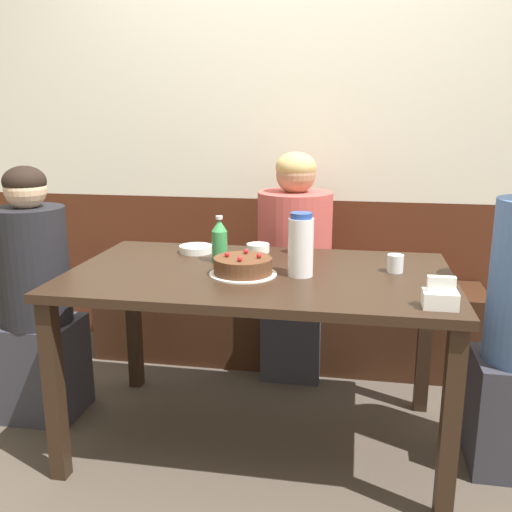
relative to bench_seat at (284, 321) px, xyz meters
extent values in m
plane|color=#4C4238|center=(0.00, -0.83, -0.23)|extent=(12.00, 12.00, 0.00)
cube|color=#4C2314|center=(0.00, 0.22, 0.21)|extent=(4.80, 0.04, 0.88)
cube|color=silver|center=(0.00, 0.22, 1.46)|extent=(4.80, 0.04, 1.62)
cube|color=#381E11|center=(0.00, 0.00, 0.00)|extent=(2.11, 0.38, 0.46)
cube|color=black|center=(0.00, -0.83, 0.50)|extent=(1.50, 0.87, 0.03)
cube|color=black|center=(-0.70, -1.22, 0.13)|extent=(0.06, 0.06, 0.71)
cube|color=black|center=(0.70, -1.22, 0.13)|extent=(0.06, 0.06, 0.71)
cube|color=black|center=(-0.70, -0.44, 0.13)|extent=(0.06, 0.06, 0.71)
cube|color=black|center=(0.70, -0.44, 0.13)|extent=(0.06, 0.06, 0.71)
cylinder|color=white|center=(-0.05, -0.89, 0.52)|extent=(0.26, 0.26, 0.01)
cylinder|color=#56331E|center=(-0.05, -0.89, 0.55)|extent=(0.23, 0.23, 0.06)
sphere|color=red|center=(0.01, -0.89, 0.59)|extent=(0.02, 0.02, 0.02)
sphere|color=red|center=(-0.05, -0.82, 0.59)|extent=(0.02, 0.02, 0.02)
sphere|color=red|center=(-0.12, -0.89, 0.59)|extent=(0.02, 0.02, 0.02)
sphere|color=red|center=(-0.05, -0.95, 0.59)|extent=(0.02, 0.02, 0.02)
cylinder|color=white|center=(0.17, -0.86, 0.63)|extent=(0.10, 0.10, 0.22)
cylinder|color=#28479E|center=(0.17, -0.86, 0.75)|extent=(0.08, 0.08, 0.02)
cylinder|color=#388E4C|center=(-0.19, -0.71, 0.58)|extent=(0.07, 0.07, 0.13)
cone|color=#388E4C|center=(-0.19, -0.71, 0.67)|extent=(0.07, 0.07, 0.05)
cylinder|color=silver|center=(-0.19, -0.71, 0.70)|extent=(0.03, 0.03, 0.01)
cube|color=white|center=(0.65, -1.16, 0.54)|extent=(0.11, 0.08, 0.05)
cube|color=white|center=(0.65, -1.16, 0.59)|extent=(0.09, 0.03, 0.05)
cylinder|color=white|center=(-0.06, -0.51, 0.53)|extent=(0.10, 0.10, 0.04)
cylinder|color=white|center=(-0.34, -0.56, 0.53)|extent=(0.15, 0.15, 0.03)
cylinder|color=silver|center=(0.53, -0.74, 0.55)|extent=(0.06, 0.06, 0.07)
cylinder|color=silver|center=(0.11, -0.49, 0.56)|extent=(0.06, 0.06, 0.09)
cube|color=#33333D|center=(-1.01, -0.78, 0.00)|extent=(0.34, 0.30, 0.45)
cylinder|color=black|center=(-1.01, -0.78, 0.48)|extent=(0.31, 0.31, 0.51)
sphere|color=beige|center=(-1.01, -0.78, 0.81)|extent=(0.18, 0.18, 0.18)
ellipsoid|color=black|center=(-1.01, -0.78, 0.85)|extent=(0.18, 0.18, 0.13)
cube|color=#33333D|center=(0.06, -0.13, 0.00)|extent=(0.30, 0.34, 0.45)
cylinder|color=#BC4C47|center=(0.06, -0.13, 0.48)|extent=(0.38, 0.38, 0.52)
sphere|color=#A87A5B|center=(0.06, -0.13, 0.83)|extent=(0.20, 0.20, 0.20)
ellipsoid|color=tan|center=(0.06, -0.13, 0.87)|extent=(0.20, 0.20, 0.15)
camera|label=1|loc=(0.37, -2.98, 1.12)|focal=40.00mm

